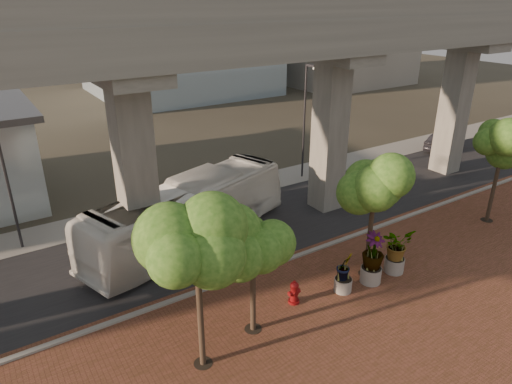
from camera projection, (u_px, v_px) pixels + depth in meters
ground at (265, 245)px, 24.74m from camera, size 160.00×160.00×0.00m
brick_plaza at (374, 327)px, 18.56m from camera, size 70.00×13.00×0.06m
asphalt_road at (245, 230)px, 26.27m from camera, size 90.00×8.00×0.04m
curb_strip at (287, 260)px, 23.16m from camera, size 70.00×0.25×0.16m
far_sidewalk at (202, 197)px, 30.51m from camera, size 90.00×3.00×0.06m
transit_viaduct at (244, 105)px, 23.39m from camera, size 72.00×5.60×12.40m
transit_bus at (190, 213)px, 24.34m from camera, size 12.93×6.81×3.52m
parked_car at (442, 142)px, 39.69m from camera, size 4.53×2.44×1.41m
fire_hydrant at (294, 292)px, 19.81m from camera, size 0.56×0.50×1.11m
planter_front at (397, 246)px, 21.72m from camera, size 2.10×2.10×2.31m
planter_right at (373, 253)px, 20.86m from camera, size 2.38×2.38×2.55m
planter_left at (344, 268)px, 20.34m from camera, size 1.81×1.81×1.99m
street_tree_far_west at (196, 242)px, 14.68m from camera, size 3.85×3.85×6.85m
street_tree_near_west at (253, 236)px, 16.73m from camera, size 3.46×3.46×5.84m
street_tree_near_east at (375, 183)px, 20.20m from camera, size 3.57×3.57×6.37m
street_tree_far_east at (503, 145)px, 25.47m from camera, size 3.39×3.39×6.25m
streetlamp_west at (3, 163)px, 22.46m from camera, size 0.41×1.21×8.33m
streetlamp_east at (306, 114)px, 32.03m from camera, size 0.40×1.18×8.17m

